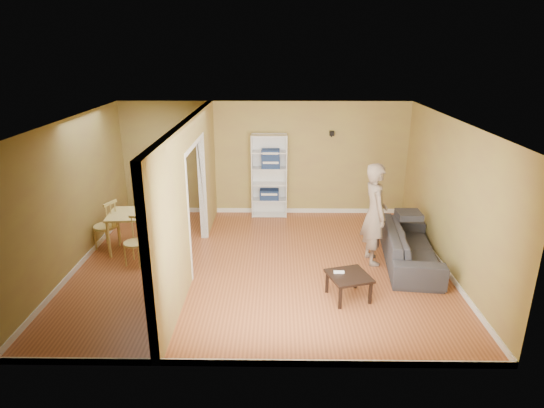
{
  "coord_description": "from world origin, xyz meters",
  "views": [
    {
      "loc": [
        0.3,
        -7.37,
        3.75
      ],
      "look_at": [
        0.2,
        0.2,
        1.1
      ],
      "focal_mm": 30.0,
      "sensor_mm": 36.0,
      "label": 1
    }
  ],
  "objects": [
    {
      "name": "wall_speaker",
      "position": [
        1.5,
        2.69,
        1.9
      ],
      "size": [
        0.1,
        0.1,
        0.1
      ],
      "primitive_type": "cube",
      "color": "black",
      "rests_on": "room_shell"
    },
    {
      "name": "chair_left",
      "position": [
        -3.01,
        0.69,
        0.49
      ],
      "size": [
        0.58,
        0.58,
        0.98
      ],
      "primitive_type": null,
      "rotation": [
        0.0,
        0.0,
        -1.93
      ],
      "color": "#D4B78D",
      "rests_on": "ground"
    },
    {
      "name": "room_shell",
      "position": [
        0.0,
        0.0,
        1.3
      ],
      "size": [
        6.5,
        6.5,
        6.5
      ],
      "color": "#A65C33",
      "rests_on": "ground"
    },
    {
      "name": "person",
      "position": [
        2.02,
        0.19,
        1.09
      ],
      "size": [
        0.86,
        0.71,
        2.17
      ],
      "primitive_type": "imported",
      "rotation": [
        0.0,
        0.0,
        1.69
      ],
      "color": "slate",
      "rests_on": "ground"
    },
    {
      "name": "dining_table",
      "position": [
        -2.3,
        0.67,
        0.67
      ],
      "size": [
        1.19,
        0.8,
        0.75
      ],
      "rotation": [
        0.0,
        0.0,
        0.07
      ],
      "color": "#DEC574",
      "rests_on": "ground"
    },
    {
      "name": "sofa",
      "position": [
        2.7,
        0.14,
        0.42
      ],
      "size": [
        2.32,
        1.2,
        0.85
      ],
      "primitive_type": "imported",
      "rotation": [
        0.0,
        0.0,
        1.46
      ],
      "color": "black",
      "rests_on": "ground"
    },
    {
      "name": "game_controller",
      "position": [
        1.26,
        -1.04,
        0.42
      ],
      "size": [
        0.16,
        0.04,
        0.03
      ],
      "primitive_type": "cube",
      "color": "white",
      "rests_on": "coffee_table"
    },
    {
      "name": "bookshelf",
      "position": [
        0.11,
        2.6,
        0.95
      ],
      "size": [
        0.8,
        0.35,
        1.9
      ],
      "color": "white",
      "rests_on": "ground"
    },
    {
      "name": "paper_box_navy_b",
      "position": [
        0.14,
        2.56,
        1.25
      ],
      "size": [
        0.41,
        0.27,
        0.21
      ],
      "primitive_type": "cube",
      "color": "navy",
      "rests_on": "bookshelf"
    },
    {
      "name": "paper_box_navy_a",
      "position": [
        0.11,
        2.56,
        0.51
      ],
      "size": [
        0.44,
        0.28,
        0.22
      ],
      "primitive_type": "cube",
      "color": "#16264E",
      "rests_on": "bookshelf"
    },
    {
      "name": "chair_near",
      "position": [
        -2.25,
        0.03,
        0.44
      ],
      "size": [
        0.47,
        0.47,
        0.87
      ],
      "primitive_type": null,
      "rotation": [
        0.0,
        0.0,
        -0.21
      ],
      "color": "tan",
      "rests_on": "ground"
    },
    {
      "name": "partition",
      "position": [
        -1.2,
        0.0,
        1.3
      ],
      "size": [
        0.22,
        5.5,
        2.6
      ],
      "primitive_type": null,
      "color": "#A89C49",
      "rests_on": "ground"
    },
    {
      "name": "chair_far",
      "position": [
        -2.2,
        1.32,
        0.47
      ],
      "size": [
        0.52,
        0.52,
        0.95
      ],
      "primitive_type": null,
      "rotation": [
        0.0,
        0.0,
        3.37
      ],
      "color": "#D5B97E",
      "rests_on": "ground"
    },
    {
      "name": "coffee_table",
      "position": [
        1.41,
        -1.11,
        0.34
      ],
      "size": [
        0.6,
        0.6,
        0.4
      ],
      "rotation": [
        0.0,
        0.0,
        0.3
      ],
      "color": "black",
      "rests_on": "ground"
    },
    {
      "name": "paper_box_navy_c",
      "position": [
        0.14,
        2.56,
        1.46
      ],
      "size": [
        0.41,
        0.26,
        0.21
      ],
      "primitive_type": "cube",
      "color": "navy",
      "rests_on": "bookshelf"
    }
  ]
}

